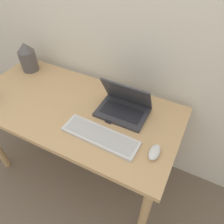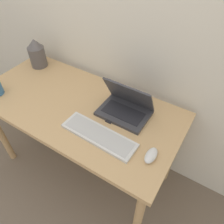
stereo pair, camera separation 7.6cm
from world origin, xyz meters
name	(u,v)px [view 1 (the left image)]	position (x,y,z in m)	size (l,w,h in m)	color
ground_plane	(62,202)	(0.00, 0.00, 0.00)	(12.00, 12.00, 0.00)	#6B5B4C
desk	(75,117)	(0.00, 0.32, 0.63)	(1.32, 0.64, 0.72)	tan
laptop	(124,106)	(0.29, 0.42, 0.77)	(0.29, 0.21, 0.21)	#333338
keyboard	(100,136)	(0.26, 0.19, 0.73)	(0.43, 0.14, 0.02)	silver
mouse	(154,152)	(0.56, 0.21, 0.74)	(0.05, 0.10, 0.03)	silver
vase	(27,57)	(-0.51, 0.52, 0.83)	(0.12, 0.12, 0.21)	#514C4C
mp3_player	(110,120)	(0.25, 0.32, 0.73)	(0.04, 0.05, 0.01)	black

